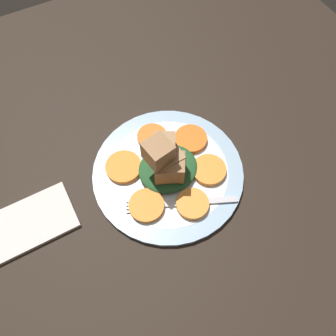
{
  "coord_description": "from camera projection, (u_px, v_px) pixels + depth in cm",
  "views": [
    {
      "loc": [
        -13.57,
        -25.08,
        57.39
      ],
      "look_at": [
        0.0,
        0.0,
        4.1
      ],
      "focal_mm": 35.0,
      "sensor_mm": 36.0,
      "label": 1
    }
  ],
  "objects": [
    {
      "name": "napkin",
      "position": [
        29.0,
        223.0,
        0.57
      ],
      "size": [
        15.66,
        9.39,
        0.8
      ],
      "color": "silver",
      "rests_on": "table_slab"
    },
    {
      "name": "table_slab",
      "position": [
        168.0,
        176.0,
        0.63
      ],
      "size": [
        120.0,
        120.0,
        2.0
      ],
      "primitive_type": "cube",
      "color": "black",
      "rests_on": "ground"
    },
    {
      "name": "carrot_slice_0",
      "position": [
        191.0,
        139.0,
        0.64
      ],
      "size": [
        6.36,
        6.36,
        0.94
      ],
      "primitive_type": "cylinder",
      "color": "orange",
      "rests_on": "plate"
    },
    {
      "name": "carrot_slice_1",
      "position": [
        152.0,
        137.0,
        0.64
      ],
      "size": [
        5.88,
        5.88,
        0.94
      ],
      "primitive_type": "cylinder",
      "color": "orange",
      "rests_on": "plate"
    },
    {
      "name": "fork",
      "position": [
        179.0,
        203.0,
        0.58
      ],
      "size": [
        18.87,
        9.68,
        0.4
      ],
      "rotation": [
        0.0,
        0.0,
        -0.42
      ],
      "color": "silver",
      "rests_on": "plate"
    },
    {
      "name": "carrot_slice_3",
      "position": [
        146.0,
        205.0,
        0.58
      ],
      "size": [
        6.3,
        6.3,
        0.94
      ],
      "primitive_type": "cylinder",
      "color": "orange",
      "rests_on": "plate"
    },
    {
      "name": "carrot_slice_4",
      "position": [
        192.0,
        204.0,
        0.58
      ],
      "size": [
        5.84,
        5.84,
        0.94
      ],
      "primitive_type": "cylinder",
      "color": "orange",
      "rests_on": "plate"
    },
    {
      "name": "carrot_slice_5",
      "position": [
        209.0,
        170.0,
        0.61
      ],
      "size": [
        6.36,
        6.36,
        0.94
      ],
      "primitive_type": "cylinder",
      "color": "orange",
      "rests_on": "plate"
    },
    {
      "name": "center_pile",
      "position": [
        167.0,
        163.0,
        0.58
      ],
      "size": [
        11.14,
        10.02,
        10.27
      ],
      "color": "#235128",
      "rests_on": "plate"
    },
    {
      "name": "carrot_slice_2",
      "position": [
        124.0,
        167.0,
        0.61
      ],
      "size": [
        6.78,
        6.78,
        0.94
      ],
      "primitive_type": "cylinder",
      "color": "orange",
      "rests_on": "plate"
    },
    {
      "name": "plate",
      "position": [
        168.0,
        172.0,
        0.62
      ],
      "size": [
        28.35,
        28.35,
        1.05
      ],
      "color": "#99B7D1",
      "rests_on": "table_slab"
    }
  ]
}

